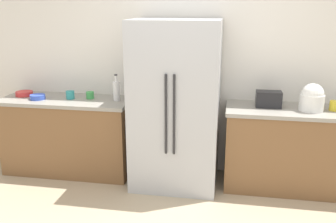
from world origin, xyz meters
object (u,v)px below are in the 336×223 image
at_px(refrigerator, 176,105).
at_px(cup_c, 334,106).
at_px(toaster, 269,99).
at_px(cup_a, 90,95).
at_px(rice_cooker, 312,98).
at_px(bottle_a, 116,90).
at_px(cup_d, 70,95).
at_px(bowl_b, 38,97).
at_px(bowl_a, 24,94).

xyz_separation_m(refrigerator, cup_c, (1.60, 0.09, 0.04)).
height_order(toaster, cup_a, toaster).
xyz_separation_m(refrigerator, rice_cooker, (1.38, 0.06, 0.12)).
bearing_deg(toaster, refrigerator, -173.16).
distance_m(toaster, rice_cooker, 0.42).
distance_m(toaster, bottle_a, 1.64).
bearing_deg(refrigerator, bottle_a, 170.94).
distance_m(refrigerator, bottle_a, 0.70).
xyz_separation_m(refrigerator, cup_a, (-1.01, 0.14, 0.03)).
xyz_separation_m(cup_d, bowl_b, (-0.36, -0.08, -0.02)).
distance_m(toaster, cup_a, 1.97).
bearing_deg(toaster, cup_c, -2.22).
bearing_deg(cup_c, bottle_a, 179.52).
xyz_separation_m(cup_d, bowl_a, (-0.60, 0.05, -0.02)).
bearing_deg(cup_c, rice_cooker, -171.37).
height_order(cup_a, cup_d, cup_d).
relative_size(cup_d, bowl_a, 0.48).
bearing_deg(bowl_b, bowl_a, 151.78).
height_order(bowl_a, bowl_b, bowl_b).
distance_m(cup_a, bowl_b, 0.59).
bearing_deg(cup_d, toaster, 0.64).
relative_size(bottle_a, cup_d, 3.15).
xyz_separation_m(refrigerator, bottle_a, (-0.68, 0.11, 0.11)).
bearing_deg(cup_d, cup_c, -0.01).
xyz_separation_m(rice_cooker, cup_a, (-2.38, 0.08, -0.09)).
relative_size(bottle_a, cup_a, 3.39).
distance_m(toaster, bowl_b, 2.54).
height_order(cup_a, bowl_a, cup_a).
xyz_separation_m(refrigerator, cup_d, (-1.23, 0.09, 0.04)).
distance_m(refrigerator, bowl_b, 1.58).
height_order(refrigerator, cup_c, refrigerator).
height_order(cup_d, bowl_b, cup_d).
distance_m(cup_a, bowl_a, 0.81).
xyz_separation_m(rice_cooker, cup_d, (-2.60, 0.03, -0.08)).
bearing_deg(cup_d, bowl_a, 175.51).
relative_size(toaster, bowl_a, 1.32).
height_order(rice_cooker, bottle_a, bottle_a).
distance_m(cup_a, cup_c, 2.61).
height_order(refrigerator, bottle_a, refrigerator).
bearing_deg(cup_a, cup_c, -1.08).
bearing_deg(rice_cooker, cup_c, 8.63).
bearing_deg(bowl_a, rice_cooker, -1.46).
relative_size(rice_cooker, bottle_a, 0.94).
xyz_separation_m(refrigerator, bowl_b, (-1.58, 0.01, 0.02)).
relative_size(rice_cooker, bowl_b, 1.65).
height_order(bottle_a, cup_a, bottle_a).
bearing_deg(bowl_a, toaster, -0.46).
xyz_separation_m(toaster, cup_a, (-1.97, 0.02, -0.04)).
bearing_deg(toaster, cup_a, 179.29).
bearing_deg(cup_a, toaster, -0.71).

